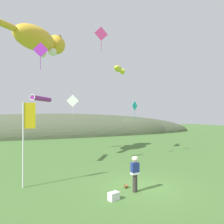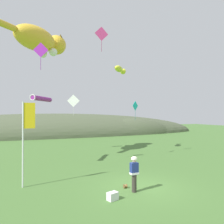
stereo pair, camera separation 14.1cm
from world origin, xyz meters
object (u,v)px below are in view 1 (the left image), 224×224
object	(u,v)px
picnic_cooler	(114,196)
kite_diamond_violet	(41,50)
kite_fish_windsock	(119,69)
festival_banner_pole	(26,131)
kite_diamond_pink	(101,34)
kite_diamond_teal	(135,106)
kite_diamond_white	(73,101)
festival_attendant	(135,173)
kite_tube_streamer	(41,99)
kite_spool	(126,186)
kite_giant_cat	(40,40)

from	to	relation	value
picnic_cooler	kite_diamond_violet	size ratio (longest dim) A/B	0.29
picnic_cooler	kite_fish_windsock	distance (m)	14.91
festival_banner_pole	kite_diamond_pink	world-z (taller)	kite_diamond_pink
picnic_cooler	festival_banner_pole	world-z (taller)	festival_banner_pole
kite_diamond_teal	kite_diamond_white	bearing A→B (deg)	130.69
festival_attendant	kite_diamond_teal	distance (m)	9.92
kite_tube_streamer	festival_banner_pole	bearing A→B (deg)	-103.98
kite_fish_windsock	kite_diamond_violet	xyz separation A→B (m)	(-8.00, -4.02, -0.03)
kite_diamond_pink	kite_diamond_teal	size ratio (longest dim) A/B	1.16
kite_diamond_white	kite_tube_streamer	bearing A→B (deg)	-122.25
festival_attendant	picnic_cooler	size ratio (longest dim) A/B	3.14
kite_spool	kite_giant_cat	xyz separation A→B (m)	(-3.58, 10.50, 10.60)
festival_banner_pole	kite_diamond_violet	size ratio (longest dim) A/B	2.34
festival_attendant	festival_banner_pole	distance (m)	6.18
festival_attendant	kite_diamond_teal	bearing A→B (deg)	61.31
kite_fish_windsock	picnic_cooler	bearing A→B (deg)	-115.71
kite_fish_windsock	kite_diamond_white	distance (m)	5.96
kite_diamond_pink	kite_diamond_white	bearing A→B (deg)	99.77
kite_diamond_pink	kite_diamond_white	distance (m)	8.13
festival_banner_pole	kite_tube_streamer	size ratio (longest dim) A/B	1.83
festival_banner_pole	kite_diamond_pink	bearing A→B (deg)	37.04
festival_banner_pole	kite_diamond_pink	size ratio (longest dim) A/B	2.20
kite_giant_cat	kite_diamond_pink	bearing A→B (deg)	-39.99
festival_attendant	picnic_cooler	xyz separation A→B (m)	(-1.40, -0.55, -0.77)
kite_diamond_violet	festival_attendant	bearing A→B (deg)	-58.23
kite_diamond_white	kite_diamond_teal	bearing A→B (deg)	-49.31
picnic_cooler	kite_fish_windsock	world-z (taller)	kite_fish_windsock
festival_attendant	picnic_cooler	bearing A→B (deg)	-158.59
kite_diamond_white	kite_diamond_teal	size ratio (longest dim) A/B	1.24
kite_giant_cat	kite_diamond_white	distance (m)	6.79
kite_giant_cat	kite_diamond_teal	size ratio (longest dim) A/B	3.66
festival_attendant	festival_banner_pole	xyz separation A→B (m)	(-5.06, 2.88, 2.06)
kite_spool	kite_diamond_pink	size ratio (longest dim) A/B	0.10
kite_giant_cat	kite_diamond_pink	xyz separation A→B (m)	(4.59, -3.85, -0.06)
festival_attendant	kite_fish_windsock	xyz separation A→B (m)	(3.95, 10.56, 7.59)
festival_attendant	kite_diamond_violet	world-z (taller)	kite_diamond_violet
kite_giant_cat	kite_spool	bearing A→B (deg)	-71.19
festival_banner_pole	kite_diamond_white	size ratio (longest dim) A/B	2.06
kite_spool	picnic_cooler	xyz separation A→B (m)	(-1.24, -1.24, 0.08)
festival_attendant	kite_tube_streamer	bearing A→B (deg)	117.25
festival_attendant	kite_diamond_white	xyz separation A→B (m)	(-0.20, 13.43, 4.41)
picnic_cooler	festival_banner_pole	distance (m)	5.77
picnic_cooler	kite_spool	bearing A→B (deg)	45.08
kite_diamond_violet	kite_diamond_white	world-z (taller)	kite_diamond_violet
kite_diamond_white	festival_banner_pole	bearing A→B (deg)	-114.76
kite_fish_windsock	kite_diamond_violet	world-z (taller)	kite_diamond_violet
kite_fish_windsock	festival_banner_pole	bearing A→B (deg)	-139.56
kite_diamond_violet	kite_diamond_pink	bearing A→B (deg)	9.27
kite_tube_streamer	kite_diamond_pink	distance (m)	7.30
kite_spool	kite_giant_cat	bearing A→B (deg)	108.81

